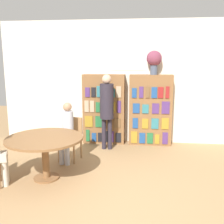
% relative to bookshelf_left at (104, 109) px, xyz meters
% --- Properties ---
extents(ground_plane, '(16.00, 16.00, 0.00)m').
position_rel_bookshelf_left_xyz_m(ground_plane, '(0.57, -3.19, -0.85)').
color(ground_plane, '#9E7A51').
extents(wall_back, '(6.40, 0.07, 3.00)m').
position_rel_bookshelf_left_xyz_m(wall_back, '(0.57, 0.19, 0.66)').
color(wall_back, beige).
rests_on(wall_back, ground_plane).
extents(bookshelf_left, '(1.02, 0.34, 1.70)m').
position_rel_bookshelf_left_xyz_m(bookshelf_left, '(0.00, 0.00, 0.00)').
color(bookshelf_left, brown).
rests_on(bookshelf_left, ground_plane).
extents(bookshelf_right, '(1.02, 0.34, 1.70)m').
position_rel_bookshelf_left_xyz_m(bookshelf_right, '(1.14, 0.00, -0.00)').
color(bookshelf_right, brown).
rests_on(bookshelf_right, ground_plane).
extents(flower_vase, '(0.36, 0.36, 0.56)m').
position_rel_bookshelf_left_xyz_m(flower_vase, '(1.19, 0.00, 1.20)').
color(flower_vase, '#475166').
rests_on(flower_vase, bookshelf_right).
extents(reading_table, '(1.31, 1.31, 0.75)m').
position_rel_bookshelf_left_xyz_m(reading_table, '(-0.70, -2.19, -0.21)').
color(reading_table, brown).
rests_on(reading_table, ground_plane).
extents(chair_left_side, '(0.47, 0.47, 0.88)m').
position_rel_bookshelf_left_xyz_m(chair_left_side, '(-0.50, -1.21, -0.36)').
color(chair_left_side, olive).
rests_on(chair_left_side, ground_plane).
extents(seated_reader_left, '(0.28, 0.37, 1.22)m').
position_rel_bookshelf_left_xyz_m(seated_reader_left, '(-0.54, -1.40, -0.18)').
color(seated_reader_left, '#B2B7C6').
rests_on(seated_reader_left, ground_plane).
extents(librarian_standing, '(0.31, 0.58, 1.73)m').
position_rel_bookshelf_left_xyz_m(librarian_standing, '(0.14, -0.50, 0.21)').
color(librarian_standing, '#28232D').
rests_on(librarian_standing, ground_plane).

